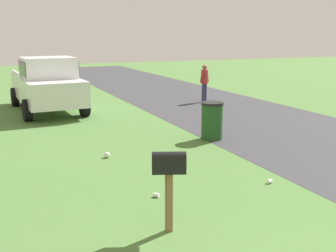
# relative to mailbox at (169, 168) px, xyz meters

# --- Properties ---
(mailbox) EXTENTS (0.37, 0.54, 1.25)m
(mailbox) POSITION_rel_mailbox_xyz_m (0.00, 0.00, 0.00)
(mailbox) COLOR brown
(mailbox) RESTS_ON ground
(pickup_truck) EXTENTS (5.22, 2.47, 2.09)m
(pickup_truck) POSITION_rel_mailbox_xyz_m (10.91, 0.30, 0.10)
(pickup_truck) COLOR silver
(pickup_truck) RESTS_ON ground
(trash_bin) EXTENTS (0.62, 0.62, 1.06)m
(trash_bin) POSITION_rel_mailbox_xyz_m (4.67, -3.36, -0.47)
(trash_bin) COLOR #1E4C1E
(trash_bin) RESTS_ON ground
(pedestrian) EXTENTS (0.30, 0.53, 1.62)m
(pedestrian) POSITION_rel_mailbox_xyz_m (10.53, -6.26, -0.06)
(pedestrian) COLOR #2D3351
(pedestrian) RESTS_ON ground
(litter_cup_midfield_a) EXTENTS (0.13, 0.13, 0.08)m
(litter_cup_midfield_a) POSITION_rel_mailbox_xyz_m (1.31, -0.32, -0.96)
(litter_cup_midfield_a) COLOR white
(litter_cup_midfield_a) RESTS_ON ground
(litter_cup_by_mailbox) EXTENTS (0.10, 0.12, 0.08)m
(litter_cup_by_mailbox) POSITION_rel_mailbox_xyz_m (1.08, -2.67, -0.96)
(litter_cup_by_mailbox) COLOR white
(litter_cup_by_mailbox) RESTS_ON ground
(litter_bag_midfield_b) EXTENTS (0.14, 0.14, 0.14)m
(litter_bag_midfield_b) POSITION_rel_mailbox_xyz_m (4.09, -0.15, -0.93)
(litter_bag_midfield_b) COLOR silver
(litter_bag_midfield_b) RESTS_ON ground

